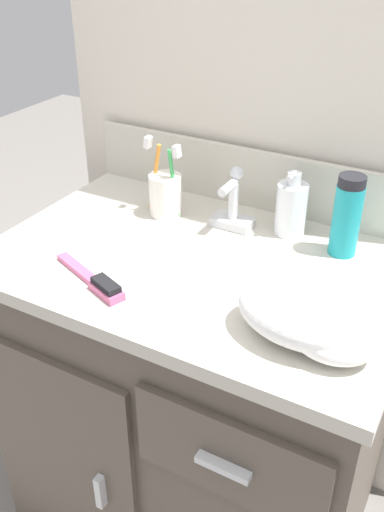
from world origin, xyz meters
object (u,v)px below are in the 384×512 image
soap_dispenser (291,208)px  toothbrush_cup (165,193)px  shaving_cream_can (347,216)px  hand_towel (313,318)px  hairbrush (96,282)px

soap_dispenser → toothbrush_cup: bearing=-169.3°
soap_dispenser → shaving_cream_can: bearing=-12.5°
soap_dispenser → hand_towel: 0.36m
hand_towel → hairbrush: bearing=-173.2°
shaving_cream_can → hairbrush: bearing=-136.7°
soap_dispenser → hand_towel: (0.16, -0.32, -0.02)m
toothbrush_cup → hand_towel: bearing=-31.4°
hand_towel → toothbrush_cup: bearing=148.6°
soap_dispenser → shaving_cream_can: shaving_cream_can is taller
toothbrush_cup → shaving_cream_can: toothbrush_cup is taller
soap_dispenser → hand_towel: size_ratio=0.62×
toothbrush_cup → hairbrush: toothbrush_cup is taller
soap_dispenser → hand_towel: bearing=-63.7°
hairbrush → hand_towel: bearing=27.7°
soap_dispenser → hairbrush: 0.45m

